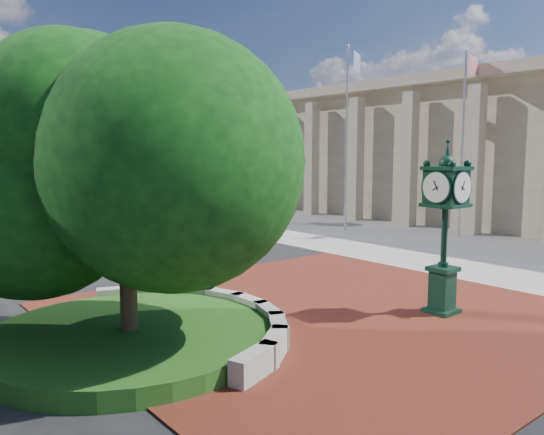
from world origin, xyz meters
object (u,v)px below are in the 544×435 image
Objects in this scene: flagpole_b at (346,137)px; post_clock at (445,221)px; flagpole_a at (462,142)px; parked_car at (24,192)px; street_lamp_near at (107,144)px.

post_clock is at bearing -127.62° from flagpole_b.
parked_car is at bearing 106.75° from flagpole_a.
parked_car is at bearing 105.25° from flagpole_b.
flagpole_a is 1.13× the size of street_lamp_near.
street_lamp_near is at bearing 120.95° from flagpole_b.
post_clock is at bearing -79.32° from parked_car.
parked_car is 18.45m from street_lamp_near.
post_clock is 0.48× the size of flagpole_a.
flagpole_a is (11.86, 6.79, 2.29)m from post_clock.
street_lamp_near is (-10.44, 18.61, 0.07)m from flagpole_a.
flagpole_a is 21.34m from street_lamp_near.
flagpole_b is at bearing 52.38° from post_clock.
flagpole_a reaches higher than parked_car.
flagpole_b is at bearing 114.96° from flagpole_a.
parked_car is 0.48× the size of flagpole_a.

